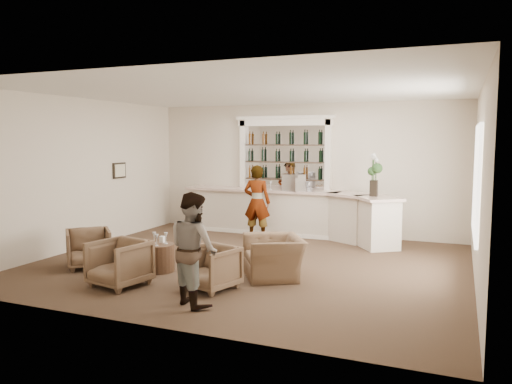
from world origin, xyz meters
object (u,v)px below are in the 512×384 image
(cocktail_table, at_px, (159,258))
(armchair_right, at_px, (210,268))
(armchair_center, at_px, (119,263))
(espresso_machine, at_px, (294,183))
(armchair_left, at_px, (89,248))
(armchair_far, at_px, (274,257))
(sommelier, at_px, (257,202))
(flower_vase, at_px, (374,172))
(guest, at_px, (194,249))
(bar_counter, at_px, (291,213))

(cocktail_table, bearing_deg, armchair_right, -24.60)
(cocktail_table, xyz_separation_m, armchair_center, (-0.08, -1.04, 0.13))
(espresso_machine, bearing_deg, armchair_left, -96.08)
(armchair_left, height_order, armchair_center, armchair_center)
(armchair_center, relative_size, armchair_far, 0.77)
(sommelier, xyz_separation_m, flower_vase, (2.73, 0.21, 0.78))
(armchair_far, bearing_deg, guest, -49.39)
(armchair_right, bearing_deg, bar_counter, 110.02)
(sommelier, height_order, armchair_left, sommelier)
(bar_counter, bearing_deg, flower_vase, -13.66)
(cocktail_table, height_order, armchair_left, armchair_left)
(sommelier, relative_size, armchair_left, 2.25)
(armchair_center, distance_m, espresso_machine, 5.39)
(armchair_far, bearing_deg, armchair_center, -87.26)
(bar_counter, bearing_deg, armchair_far, -76.16)
(armchair_left, bearing_deg, flower_vase, -4.20)
(sommelier, height_order, armchair_far, sommelier)
(cocktail_table, xyz_separation_m, armchair_far, (2.08, 0.43, 0.10))
(armchair_right, distance_m, armchair_far, 1.27)
(cocktail_table, relative_size, flower_vase, 0.60)
(cocktail_table, height_order, sommelier, sommelier)
(armchair_center, xyz_separation_m, armchair_right, (1.47, 0.41, -0.03))
(sommelier, xyz_separation_m, armchair_far, (1.54, -2.99, -0.54))
(cocktail_table, xyz_separation_m, espresso_machine, (1.24, 4.10, 1.09))
(guest, bearing_deg, armchair_far, -75.99)
(cocktail_table, height_order, armchair_far, armchair_far)
(cocktail_table, relative_size, armchair_center, 0.67)
(armchair_center, bearing_deg, flower_vase, 66.34)
(sommelier, xyz_separation_m, guest, (0.96, -4.79, -0.07))
(flower_vase, bearing_deg, guest, -109.44)
(bar_counter, height_order, sommelier, sommelier)
(espresso_machine, bearing_deg, armchair_far, -52.27)
(bar_counter, bearing_deg, cocktail_table, -105.69)
(cocktail_table, bearing_deg, sommelier, 81.12)
(cocktail_table, relative_size, armchair_left, 0.71)
(armchair_left, relative_size, armchair_right, 1.04)
(sommelier, relative_size, armchair_right, 2.33)
(cocktail_table, bearing_deg, armchair_far, 11.69)
(bar_counter, height_order, armchair_center, bar_counter)
(armchair_center, bearing_deg, cocktail_table, 97.41)
(sommelier, bearing_deg, cocktail_table, 76.49)
(bar_counter, height_order, armchair_far, bar_counter)
(armchair_right, bearing_deg, armchair_left, -170.19)
(espresso_machine, bearing_deg, cocktail_table, -81.92)
(cocktail_table, bearing_deg, armchair_center, -94.52)
(armchair_left, relative_size, espresso_machine, 1.75)
(armchair_far, bearing_deg, armchair_right, -64.50)
(cocktail_table, distance_m, armchair_right, 1.53)
(armchair_left, xyz_separation_m, armchair_right, (2.77, -0.37, -0.01))
(bar_counter, relative_size, flower_vase, 6.03)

